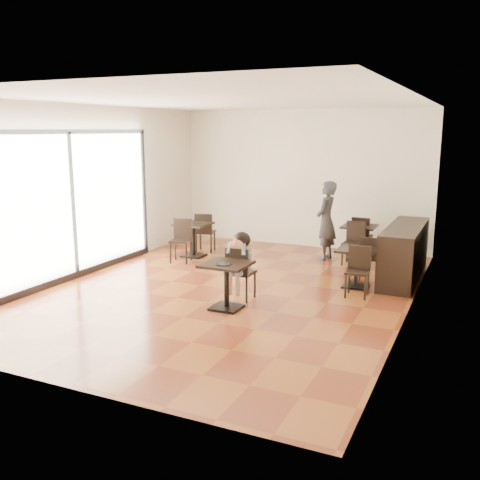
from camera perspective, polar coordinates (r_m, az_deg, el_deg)
The scene contains 23 objects.
floor at distance 9.37m, azimuth -1.17°, elevation -5.29°, with size 6.00×8.00×0.01m, color brown.
ceiling at distance 8.97m, azimuth -1.26°, elevation 14.65°, with size 6.00×8.00×0.01m, color white.
wall_back at distance 12.73m, azimuth 6.71°, elevation 6.49°, with size 6.00×0.01×3.20m, color white.
wall_front at distance 5.75m, azimuth -18.87°, elevation -0.34°, with size 6.00×0.01×3.20m, color white.
wall_left at distance 10.68m, azimuth -15.92°, elevation 5.14°, with size 0.01×8.00×3.20m, color white.
wall_right at distance 8.19m, azimuth 18.06°, elevation 3.14°, with size 0.01×8.00×3.20m, color white.
storefront_window at distance 10.31m, azimuth -17.52°, elevation 3.70°, with size 0.04×4.50×2.60m, color white.
child_table at distance 8.28m, azimuth -1.45°, elevation -4.93°, with size 0.70×0.70×0.74m, color black, non-canonical shape.
child_chair at distance 8.74m, azimuth 0.14°, elevation -3.52°, with size 0.40×0.40×0.88m, color black, non-canonical shape.
child at distance 8.71m, azimuth 0.14°, elevation -2.80°, with size 0.40×0.56×1.11m, color gray, non-canonical shape.
plate at distance 8.10m, azimuth -1.77°, elevation -2.57°, with size 0.25×0.25×0.01m, color black.
pizza_slice at distance 8.45m, azimuth -0.40°, elevation -0.41°, with size 0.26×0.20×0.06m, color tan, non-canonical shape.
adult_patron at distance 11.50m, azimuth 9.18°, elevation 2.05°, with size 0.61×0.40×1.68m, color #343339.
cafe_table_mid at distance 9.64m, azimuth 12.29°, elevation -2.93°, with size 0.66×0.66×0.69m, color black, non-canonical shape.
cafe_table_left at distance 11.73m, azimuth -4.97°, elevation 0.02°, with size 0.70×0.70×0.74m, color black, non-canonical shape.
cafe_table_back at distance 11.73m, azimuth 12.56°, elevation -0.25°, with size 0.69×0.69×0.73m, color black, non-canonical shape.
chair_mid_a at distance 10.12m, azimuth 13.77°, elevation -1.90°, with size 0.37×0.37×0.83m, color black, non-canonical shape.
chair_mid_b at distance 9.07m, azimuth 12.42°, elevation -3.40°, with size 0.37×0.37×0.83m, color black, non-canonical shape.
chair_left_a at distance 12.18m, azimuth -3.71°, elevation 0.84°, with size 0.40×0.40×0.90m, color black, non-canonical shape.
chair_left_b at distance 11.25m, azimuth -6.36°, elevation -0.12°, with size 0.40×0.40×0.90m, color black, non-canonical shape.
chair_back_a at distance 12.02m, azimuth 12.90°, elevation 0.39°, with size 0.40×0.40×0.88m, color black, non-canonical shape.
chair_back_b at distance 11.18m, azimuth 11.97°, elevation -0.41°, with size 0.40×0.40×0.88m, color black, non-canonical shape.
service_counter at distance 10.38m, azimuth 17.10°, elevation -1.27°, with size 0.60×2.40×1.00m, color black.
Camera 1 is at (3.91, -8.06, 2.74)m, focal length 40.00 mm.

